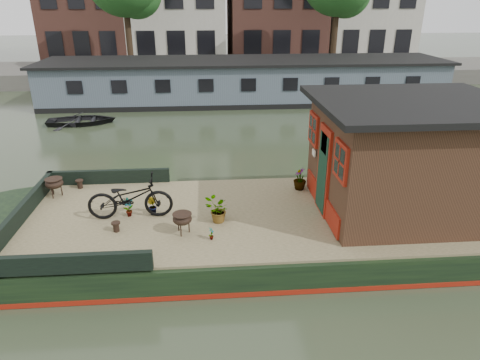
{
  "coord_description": "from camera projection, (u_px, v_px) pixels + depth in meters",
  "views": [
    {
      "loc": [
        -2.0,
        -8.21,
        4.94
      ],
      "look_at": [
        -1.31,
        0.5,
        1.23
      ],
      "focal_mm": 32.0,
      "sensor_mm": 36.0,
      "label": 1
    }
  ],
  "objects": [
    {
      "name": "ground",
      "position": [
        300.0,
        237.0,
        9.61
      ],
      "size": [
        120.0,
        120.0,
        0.0
      ],
      "primitive_type": "plane",
      "color": "#2D3924",
      "rests_on": "ground"
    },
    {
      "name": "houseboat_hull",
      "position": [
        241.0,
        229.0,
        9.4
      ],
      "size": [
        14.01,
        4.02,
        0.6
      ],
      "color": "black",
      "rests_on": "ground"
    },
    {
      "name": "houseboat_deck",
      "position": [
        301.0,
        212.0,
        9.36
      ],
      "size": [
        11.8,
        3.8,
        0.05
      ],
      "primitive_type": "cube",
      "color": "#908259",
      "rests_on": "houseboat_hull"
    },
    {
      "name": "bow_bulwark",
      "position": [
        63.0,
        213.0,
        8.92
      ],
      "size": [
        3.0,
        4.0,
        0.35
      ],
      "color": "black",
      "rests_on": "houseboat_deck"
    },
    {
      "name": "cabin",
      "position": [
        407.0,
        156.0,
        9.03
      ],
      "size": [
        4.0,
        3.5,
        2.42
      ],
      "color": "black",
      "rests_on": "houseboat_deck"
    },
    {
      "name": "bicycle",
      "position": [
        130.0,
        198.0,
        8.93
      ],
      "size": [
        1.78,
        0.68,
        0.92
      ],
      "primitive_type": "imported",
      "rotation": [
        0.0,
        0.0,
        1.61
      ],
      "color": "black",
      "rests_on": "houseboat_deck"
    },
    {
      "name": "potted_plant_a",
      "position": [
        128.0,
        207.0,
        9.07
      ],
      "size": [
        0.26,
        0.22,
        0.42
      ],
      "primitive_type": "imported",
      "rotation": [
        0.0,
        0.0,
        0.4
      ],
      "color": "brown",
      "rests_on": "houseboat_deck"
    },
    {
      "name": "potted_plant_b",
      "position": [
        152.0,
        206.0,
        9.17
      ],
      "size": [
        0.27,
        0.27,
        0.38
      ],
      "primitive_type": "imported",
      "rotation": [
        0.0,
        0.0,
        2.38
      ],
      "color": "maroon",
      "rests_on": "houseboat_deck"
    },
    {
      "name": "potted_plant_c",
      "position": [
        218.0,
        210.0,
        8.8
      ],
      "size": [
        0.63,
        0.6,
        0.54
      ],
      "primitive_type": "imported",
      "rotation": [
        0.0,
        0.0,
        3.62
      ],
      "color": "#9D552D",
      "rests_on": "houseboat_deck"
    },
    {
      "name": "potted_plant_d",
      "position": [
        300.0,
        179.0,
        10.35
      ],
      "size": [
        0.36,
        0.36,
        0.55
      ],
      "primitive_type": "imported",
      "rotation": [
        0.0,
        0.0,
        4.52
      ],
      "color": "#9C392A",
      "rests_on": "houseboat_deck"
    },
    {
      "name": "potted_plant_e",
      "position": [
        211.0,
        234.0,
        8.21
      ],
      "size": [
        0.12,
        0.15,
        0.26
      ],
      "primitive_type": "imported",
      "rotation": [
        0.0,
        0.0,
        1.33
      ],
      "color": "brown",
      "rests_on": "houseboat_deck"
    },
    {
      "name": "brazier_front",
      "position": [
        183.0,
        223.0,
        8.4
      ],
      "size": [
        0.52,
        0.52,
        0.43
      ],
      "primitive_type": null,
      "rotation": [
        0.0,
        0.0,
        -0.38
      ],
      "color": "black",
      "rests_on": "houseboat_deck"
    },
    {
      "name": "brazier_rear",
      "position": [
        55.0,
        187.0,
        9.99
      ],
      "size": [
        0.49,
        0.49,
        0.45
      ],
      "primitive_type": null,
      "rotation": [
        0.0,
        0.0,
        -0.21
      ],
      "color": "black",
      "rests_on": "houseboat_deck"
    },
    {
      "name": "bollard_port",
      "position": [
        80.0,
        184.0,
        10.46
      ],
      "size": [
        0.19,
        0.19,
        0.21
      ],
      "primitive_type": "cylinder",
      "color": "black",
      "rests_on": "houseboat_deck"
    },
    {
      "name": "bollard_stbd",
      "position": [
        116.0,
        227.0,
        8.51
      ],
      "size": [
        0.18,
        0.18,
        0.2
      ],
      "primitive_type": "cylinder",
      "color": "black",
      "rests_on": "houseboat_deck"
    },
    {
      "name": "dinghy",
      "position": [
        81.0,
        117.0,
        18.2
      ],
      "size": [
        3.02,
        2.3,
        0.59
      ],
      "primitive_type": "imported",
      "rotation": [
        0.0,
        0.0,
        1.67
      ],
      "color": "black",
      "rests_on": "ground"
    },
    {
      "name": "far_houseboat",
      "position": [
        245.0,
        82.0,
        22.07
      ],
      "size": [
        20.4,
        4.4,
        2.11
      ],
      "color": "#4A5763",
      "rests_on": "ground"
    },
    {
      "name": "quay",
      "position": [
        236.0,
        72.0,
        28.24
      ],
      "size": [
        60.0,
        6.0,
        0.9
      ],
      "primitive_type": "cube",
      "color": "#47443F",
      "rests_on": "ground"
    }
  ]
}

